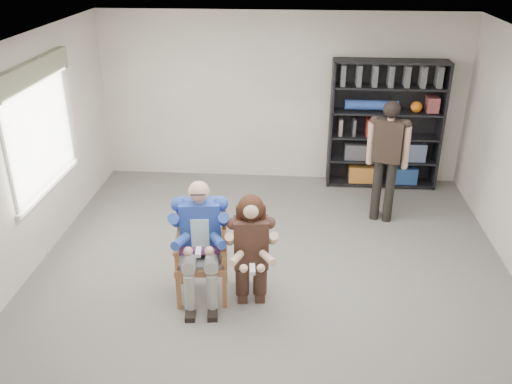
# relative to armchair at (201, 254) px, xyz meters

# --- Properties ---
(room_shell) EXTENTS (6.00, 7.00, 2.80)m
(room_shell) POSITION_rel_armchair_xyz_m (0.77, 0.06, 0.84)
(room_shell) COLOR beige
(room_shell) RESTS_ON ground
(floor) EXTENTS (6.00, 7.00, 0.01)m
(floor) POSITION_rel_armchair_xyz_m (0.77, 0.06, -0.56)
(floor) COLOR slate
(floor) RESTS_ON ground
(window_left) EXTENTS (0.16, 2.00, 1.75)m
(window_left) POSITION_rel_armchair_xyz_m (-2.18, 1.06, 1.07)
(window_left) COLOR silver
(window_left) RESTS_ON room_shell
(armchair) EXTENTS (0.72, 0.70, 1.12)m
(armchair) POSITION_rel_armchair_xyz_m (0.00, 0.00, 0.00)
(armchair) COLOR brown
(armchair) RESTS_ON floor
(seated_man) EXTENTS (0.72, 0.94, 1.45)m
(seated_man) POSITION_rel_armchair_xyz_m (0.00, 0.00, 0.17)
(seated_man) COLOR navy
(seated_man) RESTS_ON floor
(kneeling_woman) EXTENTS (0.66, 0.95, 1.33)m
(kneeling_woman) POSITION_rel_armchair_xyz_m (0.58, -0.12, 0.11)
(kneeling_woman) COLOR #34201A
(kneeling_woman) RESTS_ON floor
(bookshelf) EXTENTS (1.80, 0.38, 2.10)m
(bookshelf) POSITION_rel_armchair_xyz_m (2.47, 3.34, 0.49)
(bookshelf) COLOR black
(bookshelf) RESTS_ON floor
(standing_man) EXTENTS (0.63, 0.46, 1.81)m
(standing_man) POSITION_rel_armchair_xyz_m (2.33, 2.06, 0.35)
(standing_man) COLOR black
(standing_man) RESTS_ON floor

